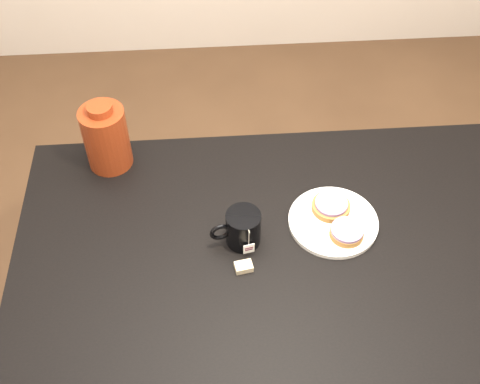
# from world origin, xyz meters

# --- Properties ---
(ground_plane) EXTENTS (4.00, 4.00, 0.00)m
(ground_plane) POSITION_xyz_m (0.00, 0.00, 0.00)
(ground_plane) COLOR brown
(table) EXTENTS (1.40, 0.90, 0.75)m
(table) POSITION_xyz_m (0.00, 0.00, 0.67)
(table) COLOR black
(table) RESTS_ON ground_plane
(plate) EXTENTS (0.24, 0.24, 0.02)m
(plate) POSITION_xyz_m (0.16, 0.08, 0.76)
(plate) COLOR white
(plate) RESTS_ON table
(bagel_back) EXTENTS (0.12, 0.12, 0.03)m
(bagel_back) POSITION_xyz_m (0.16, 0.12, 0.78)
(bagel_back) COLOR brown
(bagel_back) RESTS_ON plate
(bagel_front) EXTENTS (0.13, 0.13, 0.03)m
(bagel_front) POSITION_xyz_m (0.19, 0.03, 0.78)
(bagel_front) COLOR brown
(bagel_front) RESTS_ON plate
(mug) EXTENTS (0.14, 0.11, 0.10)m
(mug) POSITION_xyz_m (-0.09, 0.04, 0.80)
(mug) COLOR black
(mug) RESTS_ON table
(teabag_pouch) EXTENTS (0.05, 0.04, 0.02)m
(teabag_pouch) POSITION_xyz_m (-0.10, -0.05, 0.76)
(teabag_pouch) COLOR #C6B793
(teabag_pouch) RESTS_ON table
(bagel_package) EXTENTS (0.14, 0.14, 0.22)m
(bagel_package) POSITION_xyz_m (-0.46, 0.36, 0.85)
(bagel_package) COLOR #58190B
(bagel_package) RESTS_ON table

